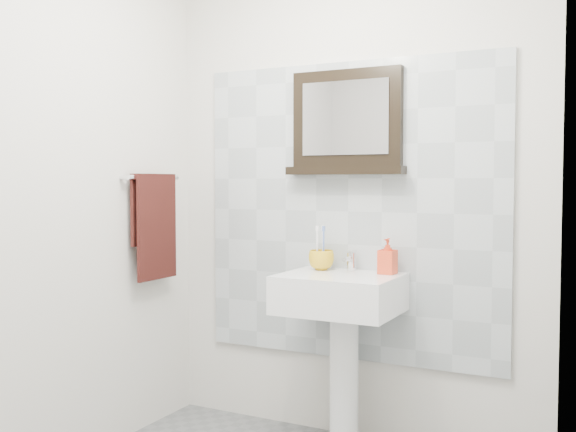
% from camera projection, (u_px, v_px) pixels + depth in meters
% --- Properties ---
extents(back_wall, '(2.00, 0.01, 2.50)m').
position_uv_depth(back_wall, '(350.00, 192.00, 3.40)').
color(back_wall, beige).
rests_on(back_wall, ground).
extents(left_wall, '(0.01, 2.20, 2.50)m').
position_uv_depth(left_wall, '(37.00, 193.00, 2.89)').
color(left_wall, beige).
rests_on(left_wall, ground).
extents(right_wall, '(0.01, 2.20, 2.50)m').
position_uv_depth(right_wall, '(525.00, 199.00, 1.97)').
color(right_wall, beige).
rests_on(right_wall, ground).
extents(splashback, '(1.60, 0.02, 1.50)m').
position_uv_depth(splashback, '(349.00, 211.00, 3.40)').
color(splashback, '#A2ABB0').
rests_on(splashback, back_wall).
extents(pedestal_sink, '(0.55, 0.44, 0.96)m').
position_uv_depth(pedestal_sink, '(340.00, 312.00, 3.21)').
color(pedestal_sink, white).
rests_on(pedestal_sink, ground).
extents(toothbrush_cup, '(0.14, 0.14, 0.10)m').
position_uv_depth(toothbrush_cup, '(321.00, 260.00, 3.35)').
color(toothbrush_cup, gold).
rests_on(toothbrush_cup, pedestal_sink).
extents(toothbrushes, '(0.05, 0.04, 0.21)m').
position_uv_depth(toothbrushes, '(321.00, 245.00, 3.35)').
color(toothbrushes, white).
rests_on(toothbrushes, toothbrush_cup).
extents(soap_dispenser, '(0.08, 0.08, 0.17)m').
position_uv_depth(soap_dispenser, '(388.00, 256.00, 3.21)').
color(soap_dispenser, red).
rests_on(soap_dispenser, pedestal_sink).
extents(framed_mirror, '(0.61, 0.11, 0.52)m').
position_uv_depth(framed_mirror, '(347.00, 125.00, 3.35)').
color(framed_mirror, black).
rests_on(framed_mirror, back_wall).
extents(towel_bar, '(0.07, 0.40, 0.03)m').
position_uv_depth(towel_bar, '(153.00, 178.00, 3.50)').
color(towel_bar, silver).
rests_on(towel_bar, left_wall).
extents(hand_towel, '(0.06, 0.30, 0.55)m').
position_uv_depth(hand_towel, '(154.00, 218.00, 3.51)').
color(hand_towel, black).
rests_on(hand_towel, towel_bar).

